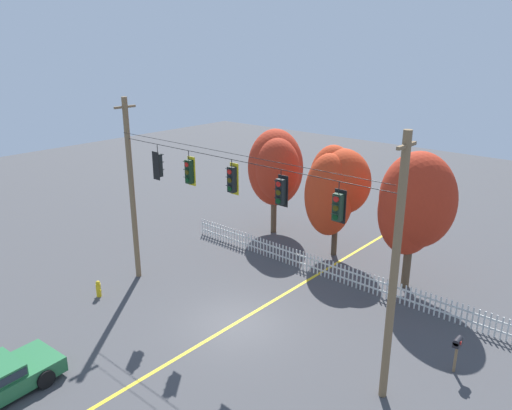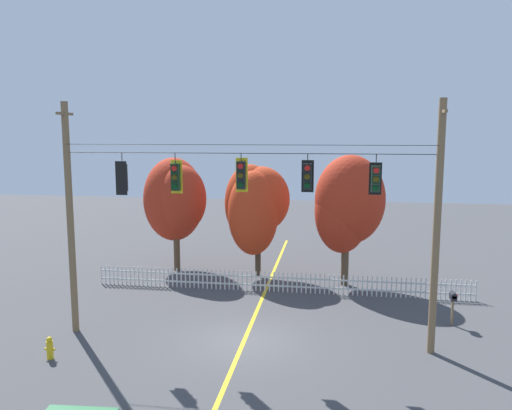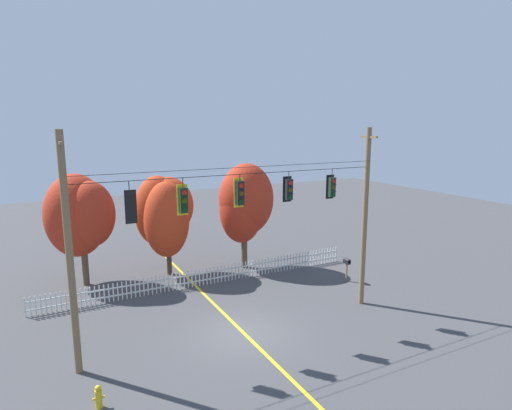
# 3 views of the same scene
# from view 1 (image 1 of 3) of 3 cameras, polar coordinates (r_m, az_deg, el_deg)

# --- Properties ---
(ground) EXTENTS (80.00, 80.00, 0.00)m
(ground) POSITION_cam_1_polar(r_m,az_deg,el_deg) (21.08, -2.38, -13.57)
(ground) COLOR #424244
(lane_centerline_stripe) EXTENTS (0.16, 36.00, 0.01)m
(lane_centerline_stripe) POSITION_cam_1_polar(r_m,az_deg,el_deg) (21.07, -2.38, -13.56)
(lane_centerline_stripe) COLOR gold
(lane_centerline_stripe) RESTS_ON ground
(signal_support_span) EXTENTS (13.66, 1.10, 8.85)m
(signal_support_span) POSITION_cam_1_polar(r_m,az_deg,el_deg) (19.08, -2.56, -1.95)
(signal_support_span) COLOR brown
(signal_support_span) RESTS_ON ground
(traffic_signal_northbound_primary) EXTENTS (0.43, 0.38, 1.56)m
(traffic_signal_northbound_primary) POSITION_cam_1_polar(r_m,az_deg,el_deg) (21.89, -11.30, 4.55)
(traffic_signal_northbound_primary) COLOR black
(traffic_signal_northbound_secondary) EXTENTS (0.43, 0.38, 1.49)m
(traffic_signal_northbound_secondary) POSITION_cam_1_polar(r_m,az_deg,el_deg) (20.36, -7.74, 3.88)
(traffic_signal_northbound_secondary) COLOR black
(traffic_signal_southbound_primary) EXTENTS (0.43, 0.38, 1.39)m
(traffic_signal_southbound_primary) POSITION_cam_1_polar(r_m,az_deg,el_deg) (18.63, -2.79, 2.99)
(traffic_signal_southbound_primary) COLOR black
(traffic_signal_westbound_side) EXTENTS (0.43, 0.38, 1.36)m
(traffic_signal_westbound_side) POSITION_cam_1_polar(r_m,az_deg,el_deg) (17.15, 2.91, 1.58)
(traffic_signal_westbound_side) COLOR black
(traffic_signal_eastbound_side) EXTENTS (0.43, 0.38, 1.41)m
(traffic_signal_eastbound_side) POSITION_cam_1_polar(r_m,az_deg,el_deg) (15.90, 9.52, -0.22)
(traffic_signal_eastbound_side) COLOR black
(white_picket_fence) EXTENTS (18.33, 0.06, 0.99)m
(white_picket_fence) POSITION_cam_1_polar(r_m,az_deg,el_deg) (24.70, 8.49, -7.40)
(white_picket_fence) COLOR silver
(white_picket_fence) RESTS_ON ground
(autumn_maple_near_fence) EXTENTS (3.72, 3.54, 6.33)m
(autumn_maple_near_fence) POSITION_cam_1_polar(r_m,az_deg,el_deg) (29.43, 2.34, 4.29)
(autumn_maple_near_fence) COLOR brown
(autumn_maple_near_fence) RESTS_ON ground
(autumn_maple_mid) EXTENTS (3.53, 3.34, 6.04)m
(autumn_maple_mid) POSITION_cam_1_polar(r_m,az_deg,el_deg) (26.43, 9.16, 2.11)
(autumn_maple_mid) COLOR #473828
(autumn_maple_mid) RESTS_ON ground
(autumn_oak_far_east) EXTENTS (3.50, 3.00, 6.63)m
(autumn_oak_far_east) POSITION_cam_1_polar(r_m,az_deg,el_deg) (23.43, 17.85, 0.05)
(autumn_oak_far_east) COLOR brown
(autumn_oak_far_east) RESTS_ON ground
(fire_hydrant) EXTENTS (0.38, 0.22, 0.79)m
(fire_hydrant) POSITION_cam_1_polar(r_m,az_deg,el_deg) (23.98, -17.84, -9.25)
(fire_hydrant) COLOR gold
(fire_hydrant) RESTS_ON ground
(roadside_mailbox) EXTENTS (0.25, 0.44, 1.38)m
(roadside_mailbox) POSITION_cam_1_polar(r_m,az_deg,el_deg) (19.13, 22.38, -14.75)
(roadside_mailbox) COLOR brown
(roadside_mailbox) RESTS_ON ground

